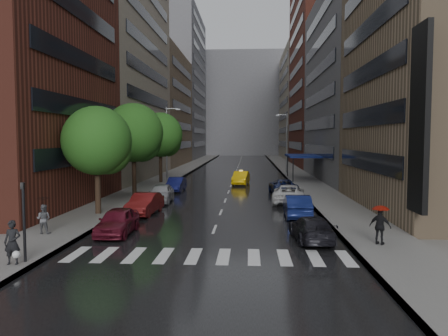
% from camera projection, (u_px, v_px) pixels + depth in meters
% --- Properties ---
extents(ground, '(220.00, 220.00, 0.00)m').
position_uv_depth(ground, '(208.00, 246.00, 22.25)').
color(ground, gray).
rests_on(ground, ground).
extents(road, '(14.00, 140.00, 0.01)m').
position_uv_depth(road, '(236.00, 171.00, 72.05)').
color(road, black).
rests_on(road, ground).
extents(sidewalk_left, '(4.00, 140.00, 0.15)m').
position_uv_depth(sidewalk_left, '(182.00, 170.00, 72.56)').
color(sidewalk_left, gray).
rests_on(sidewalk_left, ground).
extents(sidewalk_right, '(4.00, 140.00, 0.15)m').
position_uv_depth(sidewalk_right, '(291.00, 171.00, 71.53)').
color(sidewalk_right, gray).
rests_on(sidewalk_right, ground).
extents(crosswalk, '(13.15, 2.80, 0.01)m').
position_uv_depth(crosswalk, '(209.00, 256.00, 20.25)').
color(crosswalk, silver).
rests_on(crosswalk, ground).
extents(buildings_left, '(8.00, 108.00, 38.00)m').
position_uv_depth(buildings_left, '(157.00, 81.00, 80.54)').
color(buildings_left, maroon).
rests_on(buildings_left, ground).
extents(buildings_right, '(8.05, 109.10, 36.00)m').
position_uv_depth(buildings_right, '(323.00, 83.00, 76.82)').
color(buildings_right, '#937A5B').
rests_on(buildings_right, ground).
extents(building_far, '(40.00, 14.00, 32.00)m').
position_uv_depth(building_far, '(243.00, 105.00, 138.66)').
color(building_far, slate).
rests_on(building_far, ground).
extents(tree_near, '(4.84, 4.84, 7.72)m').
position_uv_depth(tree_near, '(97.00, 141.00, 30.54)').
color(tree_near, '#382619').
rests_on(tree_near, ground).
extents(tree_mid, '(5.45, 5.45, 8.69)m').
position_uv_depth(tree_mid, '(134.00, 133.00, 40.27)').
color(tree_mid, '#382619').
rests_on(tree_mid, ground).
extents(tree_far, '(5.35, 5.35, 8.53)m').
position_uv_depth(tree_far, '(160.00, 135.00, 52.44)').
color(tree_far, '#382619').
rests_on(tree_far, ground).
extents(taxi, '(2.13, 4.86, 1.55)m').
position_uv_depth(taxi, '(241.00, 178.00, 51.15)').
color(taxi, '#E5B00C').
rests_on(taxi, ground).
extents(parked_cars_left, '(2.04, 24.42, 1.59)m').
position_uv_depth(parked_cars_left, '(153.00, 199.00, 33.99)').
color(parked_cars_left, maroon).
rests_on(parked_cars_left, ground).
extents(parked_cars_right, '(3.17, 24.56, 1.58)m').
position_uv_depth(parked_cars_right, '(291.00, 197.00, 34.75)').
color(parked_cars_right, black).
rests_on(parked_cars_right, ground).
extents(ped_bag_walker, '(0.72, 0.51, 1.88)m').
position_uv_depth(ped_bag_walker, '(13.00, 243.00, 18.40)').
color(ped_bag_walker, black).
rests_on(ped_bag_walker, sidewalk_left).
extents(ped_black_umbrella, '(0.96, 0.98, 2.09)m').
position_uv_depth(ped_black_umbrella, '(43.00, 212.00, 24.31)').
color(ped_black_umbrella, '#57595D').
rests_on(ped_black_umbrella, sidewalk_left).
extents(ped_red_umbrella, '(1.13, 0.98, 2.01)m').
position_uv_depth(ped_red_umbrella, '(380.00, 221.00, 21.81)').
color(ped_red_umbrella, black).
rests_on(ped_red_umbrella, sidewalk_right).
extents(traffic_light, '(0.18, 0.15, 3.45)m').
position_uv_depth(traffic_light, '(24.00, 214.00, 18.73)').
color(traffic_light, black).
rests_on(traffic_light, sidewalk_left).
extents(street_lamp_left, '(1.74, 0.22, 9.00)m').
position_uv_depth(street_lamp_left, '(167.00, 143.00, 52.23)').
color(street_lamp_left, gray).
rests_on(street_lamp_left, sidewalk_left).
extents(street_lamp_right, '(1.74, 0.22, 9.00)m').
position_uv_depth(street_lamp_right, '(286.00, 142.00, 66.29)').
color(street_lamp_right, gray).
rests_on(street_lamp_right, sidewalk_right).
extents(awning, '(4.00, 8.00, 3.12)m').
position_uv_depth(awning, '(303.00, 156.00, 56.38)').
color(awning, navy).
rests_on(awning, sidewalk_right).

